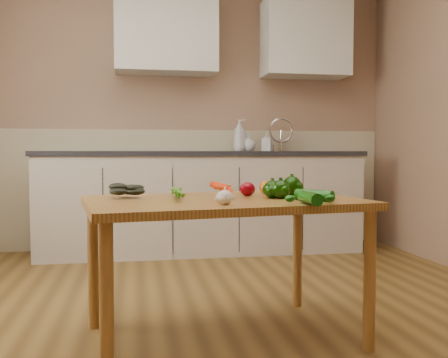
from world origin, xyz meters
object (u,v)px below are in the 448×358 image
at_px(soap_bottle_c, 248,142).
at_px(pepper_a, 272,189).
at_px(zucchini_a, 314,195).
at_px(pepper_c, 281,190).
at_px(soap_bottle_a, 239,135).
at_px(garlic_bulb, 225,197).
at_px(zucchini_b, 310,198).
at_px(soap_bottle_b, 267,141).
at_px(leafy_greens, 129,189).
at_px(pepper_b, 292,186).
at_px(tomato_a, 247,189).
at_px(carrot_bunch, 210,192).
at_px(table, 223,215).
at_px(tomato_b, 267,188).
at_px(tomato_c, 275,188).

xyz_separation_m(soap_bottle_c, pepper_a, (-0.39, -2.23, -0.27)).
xyz_separation_m(soap_bottle_c, zucchini_a, (-0.24, -2.41, -0.29)).
bearing_deg(pepper_c, soap_bottle_a, 83.14).
relative_size(garlic_bulb, zucchini_b, 0.41).
height_order(soap_bottle_b, zucchini_b, soap_bottle_b).
xyz_separation_m(soap_bottle_a, pepper_c, (-0.27, -2.25, -0.33)).
relative_size(leafy_greens, pepper_c, 2.05).
height_order(soap_bottle_c, zucchini_a, soap_bottle_c).
height_order(garlic_bulb, pepper_c, pepper_c).
bearing_deg(pepper_b, zucchini_a, -87.42).
xyz_separation_m(pepper_b, tomato_a, (-0.22, 0.03, -0.01)).
relative_size(carrot_bunch, leafy_greens, 1.30).
bearing_deg(soap_bottle_b, table, 95.17).
bearing_deg(pepper_b, carrot_bunch, -173.33).
bearing_deg(soap_bottle_b, soap_bottle_a, 27.67).
bearing_deg(pepper_c, carrot_bunch, 164.19).
height_order(soap_bottle_c, pepper_b, soap_bottle_c).
distance_m(pepper_a, tomato_a, 0.16).
bearing_deg(tomato_a, leafy_greens, -179.16).
relative_size(tomato_a, tomato_b, 0.98).
bearing_deg(soap_bottle_c, tomato_b, -158.48).
xyz_separation_m(garlic_bulb, pepper_c, (0.31, 0.22, 0.01)).
bearing_deg(table, zucchini_b, -53.95).
bearing_deg(pepper_b, zucchini_b, -97.50).
bearing_deg(leafy_greens, zucchini_a, -20.28).
bearing_deg(soap_bottle_b, zucchini_a, 105.13).
distance_m(carrot_bunch, tomato_c, 0.37).
xyz_separation_m(table, soap_bottle_c, (0.63, 2.23, 0.39)).
bearing_deg(pepper_b, tomato_c, 141.19).
relative_size(soap_bottle_c, pepper_c, 1.95).
bearing_deg(zucchini_a, pepper_c, 128.66).
height_order(carrot_bunch, pepper_c, pepper_c).
height_order(soap_bottle_b, tomato_a, soap_bottle_b).
height_order(soap_bottle_b, zucchini_a, soap_bottle_b).
bearing_deg(soap_bottle_a, tomato_b, -173.26).
bearing_deg(garlic_bulb, soap_bottle_c, 75.07).
relative_size(pepper_a, tomato_b, 1.06).
distance_m(leafy_greens, zucchini_a, 0.87).
xyz_separation_m(table, pepper_c, (0.27, -0.04, 0.12)).
distance_m(soap_bottle_c, pepper_a, 2.28).
bearing_deg(leafy_greens, pepper_b, -1.42).
relative_size(table, soap_bottle_c, 8.00).
xyz_separation_m(carrot_bunch, garlic_bulb, (0.02, -0.31, -0.00)).
xyz_separation_m(tomato_c, zucchini_b, (0.02, -0.48, -0.01)).
xyz_separation_m(pepper_b, tomato_b, (-0.11, 0.08, -0.01)).
distance_m(soap_bottle_b, zucchini_b, 2.60).
xyz_separation_m(carrot_bunch, tomato_c, (0.35, 0.11, 0.00)).
height_order(table, tomato_a, tomato_a).
bearing_deg(pepper_c, soap_bottle_b, 76.75).
bearing_deg(tomato_a, table, -138.97).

